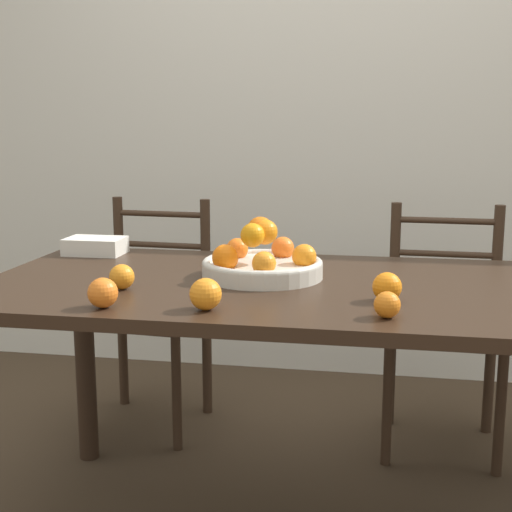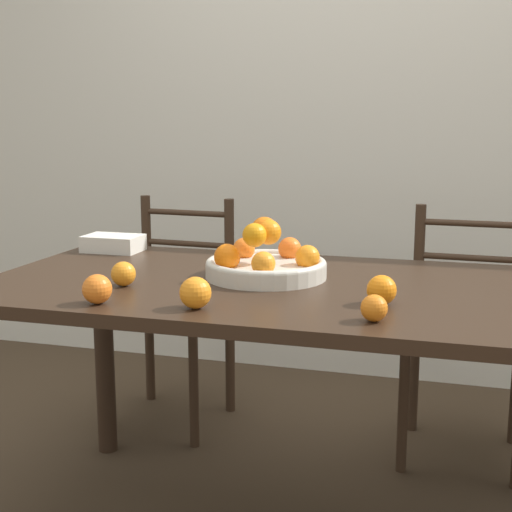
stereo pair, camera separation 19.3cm
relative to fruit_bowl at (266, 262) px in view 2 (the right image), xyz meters
name	(u,v)px [view 2 (the right image)]	position (x,y,z in m)	size (l,w,h in m)	color
wall_back	(370,101)	(0.11, 1.40, 0.49)	(8.00, 0.06, 2.60)	silver
dining_table	(298,318)	(0.11, -0.05, -0.14)	(1.76, 0.87, 0.77)	black
fruit_bowl	(266,262)	(0.00, 0.00, 0.00)	(0.35, 0.35, 0.17)	beige
orange_loose_0	(374,308)	(0.35, -0.37, -0.02)	(0.06, 0.06, 0.06)	orange
orange_loose_1	(382,290)	(0.35, -0.22, -0.01)	(0.07, 0.07, 0.07)	orange
orange_loose_2	(195,293)	(-0.07, -0.38, -0.01)	(0.08, 0.08, 0.08)	orange
orange_loose_3	(123,274)	(-0.34, -0.21, -0.01)	(0.07, 0.07, 0.07)	orange
orange_loose_4	(97,289)	(-0.32, -0.40, -0.01)	(0.07, 0.07, 0.07)	orange
chair_left	(173,313)	(-0.57, 0.66, -0.37)	(0.45, 0.43, 0.90)	#382619
chair_right	(466,336)	(0.57, 0.66, -0.37)	(0.43, 0.41, 0.90)	#382619
book_stack	(113,243)	(-0.62, 0.26, -0.02)	(0.19, 0.13, 0.06)	silver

